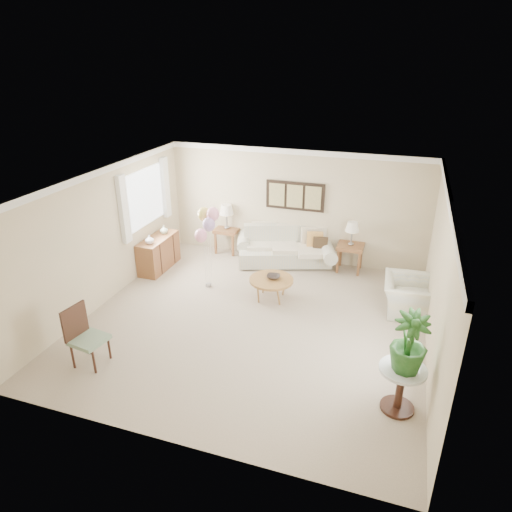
# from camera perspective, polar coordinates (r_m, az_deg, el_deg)

# --- Properties ---
(ground_plane) EXTENTS (6.00, 6.00, 0.00)m
(ground_plane) POSITION_cam_1_polar(r_m,az_deg,el_deg) (8.44, -0.39, -8.24)
(ground_plane) COLOR tan
(room_shell) EXTENTS (6.04, 6.04, 2.60)m
(room_shell) POSITION_cam_1_polar(r_m,az_deg,el_deg) (7.80, -0.97, 2.39)
(room_shell) COLOR beige
(room_shell) RESTS_ON ground
(wall_art_triptych) EXTENTS (1.35, 0.06, 0.65)m
(wall_art_triptych) POSITION_cam_1_polar(r_m,az_deg,el_deg) (10.41, 4.89, 7.48)
(wall_art_triptych) COLOR black
(wall_art_triptych) RESTS_ON ground
(sofa) EXTENTS (2.57, 1.51, 0.85)m
(sofa) POSITION_cam_1_polar(r_m,az_deg,el_deg) (10.62, 3.72, 0.89)
(sofa) COLOR beige
(sofa) RESTS_ON ground
(end_table_left) EXTENTS (0.56, 0.51, 0.61)m
(end_table_left) POSITION_cam_1_polar(r_m,az_deg,el_deg) (11.13, -3.64, 2.99)
(end_table_left) COLOR brown
(end_table_left) RESTS_ON ground
(end_table_right) EXTENTS (0.57, 0.52, 0.63)m
(end_table_right) POSITION_cam_1_polar(r_m,az_deg,el_deg) (10.33, 11.72, 0.86)
(end_table_right) COLOR brown
(end_table_right) RESTS_ON ground
(lamp_left) EXTENTS (0.34, 0.34, 0.60)m
(lamp_left) POSITION_cam_1_polar(r_m,az_deg,el_deg) (10.94, -3.72, 5.72)
(lamp_left) COLOR gray
(lamp_left) RESTS_ON end_table_left
(lamp_right) EXTENTS (0.30, 0.30, 0.53)m
(lamp_right) POSITION_cam_1_polar(r_m,az_deg,el_deg) (10.14, 11.96, 3.50)
(lamp_right) COLOR gray
(lamp_right) RESTS_ON end_table_right
(coffee_table) EXTENTS (0.88, 0.88, 0.44)m
(coffee_table) POSITION_cam_1_polar(r_m,az_deg,el_deg) (8.99, 1.93, -3.07)
(coffee_table) COLOR #A57140
(coffee_table) RESTS_ON ground
(decor_bowl) EXTENTS (0.30, 0.30, 0.06)m
(decor_bowl) POSITION_cam_1_polar(r_m,az_deg,el_deg) (8.99, 2.19, -2.61)
(decor_bowl) COLOR #2D2522
(decor_bowl) RESTS_ON coffee_table
(armchair) EXTENTS (0.92, 1.04, 0.65)m
(armchair) POSITION_cam_1_polar(r_m,az_deg,el_deg) (9.07, 18.35, -4.76)
(armchair) COLOR beige
(armchair) RESTS_ON ground
(side_table) EXTENTS (0.64, 0.64, 0.69)m
(side_table) POSITION_cam_1_polar(r_m,az_deg,el_deg) (6.62, 17.74, -14.37)
(side_table) COLOR silver
(side_table) RESTS_ON ground
(potted_plant) EXTENTS (0.57, 0.57, 0.85)m
(potted_plant) POSITION_cam_1_polar(r_m,az_deg,el_deg) (6.26, 18.62, -10.23)
(potted_plant) COLOR #194E19
(potted_plant) RESTS_ON side_table
(accent_chair) EXTENTS (0.55, 0.55, 0.99)m
(accent_chair) POSITION_cam_1_polar(r_m,az_deg,el_deg) (7.64, -20.66, -9.19)
(accent_chair) COLOR gray
(accent_chair) RESTS_ON ground
(credenza) EXTENTS (0.46, 1.20, 0.74)m
(credenza) POSITION_cam_1_polar(r_m,az_deg,el_deg) (10.53, -12.07, 0.36)
(credenza) COLOR brown
(credenza) RESTS_ON ground
(vase_white) EXTENTS (0.23, 0.23, 0.19)m
(vase_white) POSITION_cam_1_polar(r_m,az_deg,el_deg) (10.06, -13.18, 2.02)
(vase_white) COLOR white
(vase_white) RESTS_ON credenza
(vase_sage) EXTENTS (0.23, 0.23, 0.19)m
(vase_sage) POSITION_cam_1_polar(r_m,az_deg,el_deg) (10.57, -11.43, 3.25)
(vase_sage) COLOR #A5B698
(vase_sage) RESTS_ON credenza
(balloon_cluster) EXTENTS (0.48, 0.44, 1.75)m
(balloon_cluster) POSITION_cam_1_polar(r_m,az_deg,el_deg) (9.12, -6.18, 4.18)
(balloon_cluster) COLOR gray
(balloon_cluster) RESTS_ON ground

